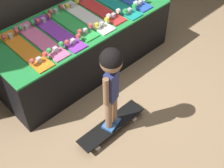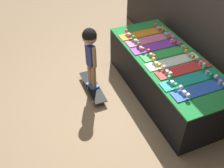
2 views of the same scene
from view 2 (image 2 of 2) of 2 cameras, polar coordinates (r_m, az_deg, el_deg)
ground_plane at (r=3.79m, az=3.60°, el=-3.98°), size 16.00×16.00×0.00m
display_rack at (r=3.82m, az=11.69°, el=1.77°), size 2.09×0.87×0.62m
skateboard_orange_on_rack at (r=4.12m, az=6.84°, el=10.99°), size 0.17×0.76×0.09m
skateboard_pink_on_rack at (r=3.97m, az=8.42°, el=9.68°), size 0.17×0.76×0.09m
skateboard_purple_on_rack at (r=3.82m, az=9.67°, el=8.17°), size 0.17×0.76×0.09m
skateboard_green_on_rack at (r=3.71m, az=11.87°, el=6.74°), size 0.17×0.76×0.09m
skateboard_white_on_rack at (r=3.56m, az=13.11°, el=4.93°), size 0.17×0.76×0.09m
skateboard_red_on_rack at (r=3.45m, az=15.37°, el=3.22°), size 0.17×0.76×0.09m
skateboard_teal_on_rack at (r=3.30m, az=16.54°, el=1.03°), size 0.17×0.76×0.09m
skateboard_blue_on_rack at (r=3.20m, az=18.99°, el=-0.97°), size 0.17×0.76×0.09m
skateboard_on_floor at (r=3.93m, az=-4.22°, el=-0.63°), size 0.76×0.18×0.09m
child at (r=3.52m, az=-4.76°, el=7.81°), size 0.22×0.19×0.95m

